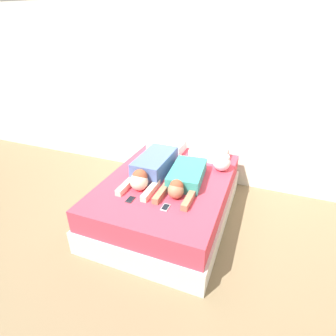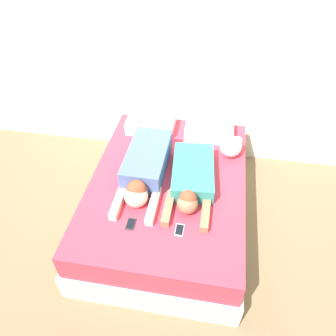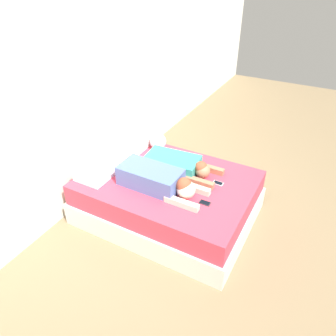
{
  "view_description": "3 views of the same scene",
  "coord_description": "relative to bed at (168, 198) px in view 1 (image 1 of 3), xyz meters",
  "views": [
    {
      "loc": [
        1.02,
        -2.6,
        2.21
      ],
      "look_at": [
        0.0,
        0.0,
        0.72
      ],
      "focal_mm": 28.0,
      "sensor_mm": 36.0,
      "label": 1
    },
    {
      "loc": [
        0.37,
        -2.16,
        2.76
      ],
      "look_at": [
        0.0,
        0.0,
        0.72
      ],
      "focal_mm": 35.0,
      "sensor_mm": 36.0,
      "label": 2
    },
    {
      "loc": [
        -2.81,
        -1.54,
        2.82
      ],
      "look_at": [
        0.0,
        0.0,
        0.72
      ],
      "focal_mm": 35.0,
      "sensor_mm": 36.0,
      "label": 3
    }
  ],
  "objects": [
    {
      "name": "plush_toy",
      "position": [
        0.56,
        0.46,
        0.41
      ],
      "size": [
        0.22,
        0.22,
        0.23
      ],
      "color": "white",
      "rests_on": "bed"
    },
    {
      "name": "cell_phone_right",
      "position": [
        0.19,
        -0.56,
        0.29
      ],
      "size": [
        0.07,
        0.12,
        0.01
      ],
      "color": "silver",
      "rests_on": "bed"
    },
    {
      "name": "pillow_head_left",
      "position": [
        -0.33,
        0.78,
        0.36
      ],
      "size": [
        0.51,
        0.37,
        0.14
      ],
      "color": "white",
      "rests_on": "bed"
    },
    {
      "name": "wall_back",
      "position": [
        0.0,
        1.17,
        1.02
      ],
      "size": [
        12.0,
        0.06,
        2.6
      ],
      "color": "silver",
      "rests_on": "ground_plane"
    },
    {
      "name": "pillow_head_right",
      "position": [
        0.33,
        0.78,
        0.36
      ],
      "size": [
        0.51,
        0.37,
        0.14
      ],
      "color": "white",
      "rests_on": "bed"
    },
    {
      "name": "person_right",
      "position": [
        0.23,
        -0.04,
        0.37
      ],
      "size": [
        0.44,
        0.97,
        0.21
      ],
      "color": "teal",
      "rests_on": "bed"
    },
    {
      "name": "cell_phone_left",
      "position": [
        -0.22,
        -0.57,
        0.29
      ],
      "size": [
        0.07,
        0.12,
        0.01
      ],
      "color": "#2D2D33",
      "rests_on": "bed"
    },
    {
      "name": "bed",
      "position": [
        0.0,
        0.0,
        0.0
      ],
      "size": [
        1.51,
        2.05,
        0.57
      ],
      "color": "beige",
      "rests_on": "ground_plane"
    },
    {
      "name": "person_left",
      "position": [
        -0.22,
        0.0,
        0.4
      ],
      "size": [
        0.38,
        1.03,
        0.24
      ],
      "color": "#4C66A5",
      "rests_on": "bed"
    },
    {
      "name": "ground_plane",
      "position": [
        0.0,
        0.0,
        -0.28
      ],
      "size": [
        12.0,
        12.0,
        0.0
      ],
      "primitive_type": "plane",
      "color": "#7F6B4C"
    }
  ]
}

